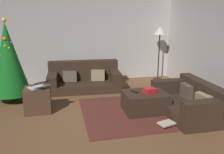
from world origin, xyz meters
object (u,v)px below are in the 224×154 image
(book_stack, at_px, (167,124))
(tv_remote, at_px, (135,92))
(ottoman, at_px, (145,102))
(christmas_tree, at_px, (8,59))
(couch_right, at_px, (191,101))
(side_table, at_px, (38,100))
(corner_lamp, at_px, (160,34))
(gift_box, at_px, (150,91))
(laptop, at_px, (38,86))
(couch_left, at_px, (84,79))

(book_stack, bearing_deg, tv_remote, 113.10)
(ottoman, height_order, christmas_tree, christmas_tree)
(couch_right, bearing_deg, christmas_tree, 67.92)
(ottoman, distance_m, side_table, 2.22)
(christmas_tree, distance_m, corner_lamp, 4.20)
(couch_right, distance_m, tv_remote, 1.17)
(corner_lamp, bearing_deg, book_stack, -110.46)
(book_stack, bearing_deg, couch_right, 30.91)
(gift_box, xyz_separation_m, corner_lamp, (1.19, 2.29, 0.92))
(christmas_tree, xyz_separation_m, corner_lamp, (4.06, 0.99, 0.39))
(tv_remote, height_order, christmas_tree, christmas_tree)
(couch_right, height_order, side_table, couch_right)
(ottoman, distance_m, christmas_tree, 3.17)
(laptop, height_order, corner_lamp, corner_lamp)
(couch_left, height_order, ottoman, couch_left)
(ottoman, xyz_separation_m, side_table, (-2.17, 0.44, 0.06))
(ottoman, relative_size, corner_lamp, 0.54)
(gift_box, xyz_separation_m, christmas_tree, (-2.88, 1.30, 0.53))
(christmas_tree, bearing_deg, corner_lamp, 13.69)
(couch_left, relative_size, tv_remote, 11.98)
(side_table, bearing_deg, corner_lamp, 27.60)
(side_table, distance_m, corner_lamp, 4.03)
(corner_lamp, bearing_deg, tv_remote, -124.07)
(tv_remote, relative_size, side_table, 0.31)
(christmas_tree, distance_m, side_table, 1.26)
(couch_left, xyz_separation_m, christmas_tree, (-1.74, -0.54, 0.72))
(book_stack, xyz_separation_m, corner_lamp, (1.12, 2.99, 1.34))
(christmas_tree, bearing_deg, book_stack, -34.16)
(ottoman, distance_m, gift_box, 0.27)
(gift_box, xyz_separation_m, tv_remote, (-0.28, 0.12, -0.04))
(couch_right, relative_size, corner_lamp, 1.01)
(ottoman, bearing_deg, couch_right, -19.47)
(ottoman, height_order, corner_lamp, corner_lamp)
(couch_right, relative_size, side_table, 3.13)
(christmas_tree, bearing_deg, tv_remote, -24.40)
(corner_lamp, bearing_deg, christmas_tree, -166.31)
(couch_left, xyz_separation_m, side_table, (-1.10, -1.34, -0.02))
(couch_right, bearing_deg, ottoman, 71.34)
(laptop, bearing_deg, gift_box, -11.28)
(couch_left, distance_m, corner_lamp, 2.61)
(tv_remote, xyz_separation_m, side_table, (-1.96, 0.38, -0.16))
(christmas_tree, relative_size, corner_lamp, 1.17)
(couch_right, relative_size, book_stack, 4.91)
(corner_lamp, bearing_deg, couch_right, -98.37)
(laptop, bearing_deg, book_stack, -26.58)
(couch_left, relative_size, laptop, 3.68)
(side_table, bearing_deg, laptop, -59.36)
(tv_remote, distance_m, laptop, 1.96)
(gift_box, bearing_deg, ottoman, 140.37)
(side_table, height_order, book_stack, side_table)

